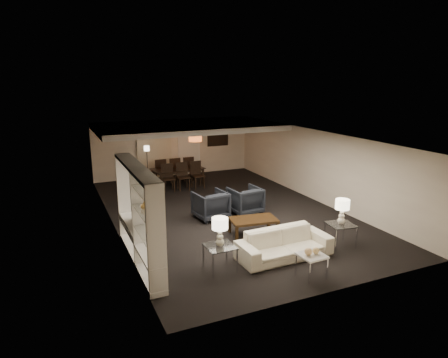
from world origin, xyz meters
TOP-DOWN VIEW (x-y plane):
  - floor at (0.00, 0.00)m, footprint 11.00×11.00m
  - ceiling at (0.00, 0.00)m, footprint 7.00×11.00m
  - wall_back at (0.00, 5.50)m, footprint 7.00×0.02m
  - wall_front at (0.00, -5.50)m, footprint 7.00×0.02m
  - wall_left at (-3.50, 0.00)m, footprint 0.02×11.00m
  - wall_right at (3.50, 0.00)m, footprint 0.02×11.00m
  - ceiling_soffit at (0.00, 3.50)m, footprint 7.00×4.00m
  - curtains at (-0.90, 5.42)m, footprint 1.50×0.12m
  - door at (0.70, 5.47)m, footprint 0.90×0.05m
  - painting at (2.10, 5.46)m, footprint 0.95×0.04m
  - media_unit at (-3.31, -2.60)m, footprint 0.38×3.40m
  - pendant_light at (0.30, 3.50)m, footprint 0.52×0.52m
  - sofa at (-0.04, -3.71)m, footprint 2.36×0.97m
  - coffee_table at (-0.04, -2.11)m, footprint 1.37×0.91m
  - armchair_left at (-0.64, -0.41)m, footprint 1.03×1.06m
  - armchair_right at (0.56, -0.41)m, footprint 1.01×1.03m
  - side_table_left at (-1.74, -3.71)m, footprint 0.64×0.64m
  - side_table_right at (1.66, -3.71)m, footprint 0.72×0.72m
  - table_lamp_left at (-1.74, -3.71)m, footprint 0.38×0.38m
  - table_lamp_right at (1.66, -3.71)m, footprint 0.38×0.38m
  - marble_table at (-0.04, -4.81)m, footprint 0.56×0.56m
  - gold_gourd_a at (-0.14, -4.81)m, footprint 0.17×0.17m
  - gold_gourd_b at (0.06, -4.81)m, footprint 0.15×0.15m
  - television at (-3.28, -2.06)m, footprint 1.04×0.14m
  - vase_blue at (-3.31, -3.74)m, footprint 0.18×0.18m
  - vase_amber at (-3.31, -3.32)m, footprint 0.16×0.16m
  - floor_speaker at (-3.20, -0.00)m, footprint 0.13×0.13m
  - dining_table at (-0.37, 3.72)m, footprint 2.12×1.34m
  - chair_nl at (-0.97, 3.07)m, footprint 0.52×0.52m
  - chair_nm at (-0.37, 3.07)m, footprint 0.52×0.52m
  - chair_nr at (0.23, 3.07)m, footprint 0.52×0.52m
  - chair_fl at (-0.97, 4.37)m, footprint 0.49×0.49m
  - chair_fm at (-0.37, 4.37)m, footprint 0.51×0.51m
  - chair_fr at (0.23, 4.37)m, footprint 0.49×0.49m
  - floor_lamp at (-1.37, 4.81)m, footprint 0.24×0.24m

SIDE VIEW (x-z plane):
  - floor at x=0.00m, z-range 0.00..0.00m
  - coffee_table at x=-0.04m, z-range 0.00..0.46m
  - marble_table at x=-0.04m, z-range 0.00..0.53m
  - side_table_left at x=-1.74m, z-range 0.00..0.60m
  - side_table_right at x=1.66m, z-range 0.00..0.60m
  - sofa at x=-0.04m, z-range 0.00..0.68m
  - dining_table at x=-0.37m, z-range 0.00..0.70m
  - armchair_left at x=-0.64m, z-range 0.00..0.87m
  - armchair_right at x=0.56m, z-range 0.00..0.87m
  - floor_speaker at x=-3.20m, z-range 0.00..0.95m
  - chair_nl at x=-0.97m, z-range 0.00..1.05m
  - chair_nm at x=-0.37m, z-range 0.00..1.05m
  - chair_nr at x=0.23m, z-range 0.00..1.05m
  - chair_fl at x=-0.97m, z-range 0.00..1.05m
  - chair_fm at x=-0.37m, z-range 0.00..1.05m
  - chair_fr at x=0.23m, z-range 0.00..1.05m
  - gold_gourd_b at x=0.06m, z-range 0.53..0.68m
  - gold_gourd_a at x=-0.14m, z-range 0.53..0.70m
  - floor_lamp at x=-1.37m, z-range 0.00..1.53m
  - table_lamp_left at x=-1.74m, z-range 0.60..1.26m
  - table_lamp_right at x=1.66m, z-range 0.60..1.26m
  - door at x=0.70m, z-range 0.00..2.10m
  - television at x=-3.28m, z-range 0.75..1.35m
  - vase_blue at x=-3.31m, z-range 1.06..1.25m
  - media_unit at x=-3.31m, z-range 0.00..2.35m
  - curtains at x=-0.90m, z-range 0.00..2.40m
  - wall_back at x=0.00m, z-range 0.00..2.50m
  - wall_front at x=0.00m, z-range 0.00..2.50m
  - wall_left at x=-3.50m, z-range 0.00..2.50m
  - wall_right at x=3.50m, z-range 0.00..2.50m
  - painting at x=2.10m, z-range 1.23..1.88m
  - vase_amber at x=-3.31m, z-range 1.56..1.73m
  - pendant_light at x=0.30m, z-range 1.80..2.04m
  - ceiling_soffit at x=0.00m, z-range 2.30..2.50m
  - ceiling at x=0.00m, z-range 2.49..2.51m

